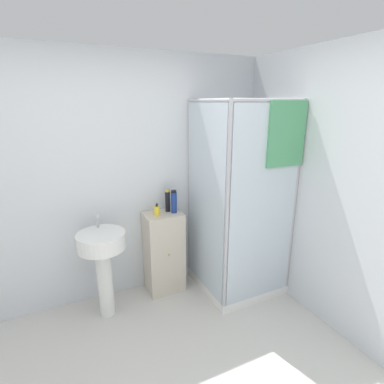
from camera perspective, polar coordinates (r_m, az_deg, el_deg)
wall_back at (r=3.11m, az=-15.38°, el=1.82°), size 6.40×0.06×2.50m
shower_enclosure at (r=3.30m, az=8.74°, el=-8.80°), size 0.83×0.86×2.05m
vanity_cabinet at (r=3.34m, az=-5.37°, el=-11.34°), size 0.39×0.33×0.90m
sink at (r=2.98m, az=-16.66°, el=-11.47°), size 0.44×0.44×1.00m
soap_dispenser at (r=3.09m, az=-6.71°, el=-3.56°), size 0.06×0.06×0.13m
shampoo_bottle_tall_black at (r=3.18m, az=-4.66°, el=-1.69°), size 0.05×0.05×0.24m
shampoo_bottle_blue at (r=3.14m, az=-3.46°, el=-1.86°), size 0.06×0.06×0.25m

